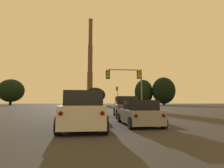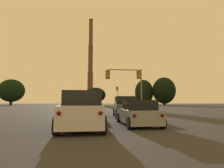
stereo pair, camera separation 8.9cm
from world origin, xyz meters
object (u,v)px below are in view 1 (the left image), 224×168
Objects in this scene: traffic_light_overhead_right at (130,79)px; traffic_light_far_right at (117,93)px; smokestack at (90,70)px; suv_center_lane_second at (84,110)px; suv_center_lane_front at (88,107)px; hatchback_right_lane_second at (139,114)px; suv_right_lane_front at (126,107)px.

traffic_light_far_right is at bearing 86.25° from traffic_light_overhead_right.
traffic_light_overhead_right is 95.93m from smokestack.
suv_center_lane_second is 45.44m from traffic_light_far_right.
suv_center_lane_second is 7.87m from suv_center_lane_front.
traffic_light_far_right reaches higher than suv_center_lane_front.
traffic_light_overhead_right reaches higher than hatchback_right_lane_second.
traffic_light_far_right is at bearing 82.49° from hatchback_right_lane_second.
hatchback_right_lane_second is at bearing -98.84° from traffic_light_overhead_right.
suv_center_lane_second is at bearing -113.24° from suv_right_lane_front.
suv_center_lane_second is 0.99× the size of suv_right_lane_front.
suv_center_lane_second is 15.49m from traffic_light_overhead_right.
suv_center_lane_second is 0.08× the size of smokestack.
suv_right_lane_front is (3.35, 6.85, 0.00)m from suv_center_lane_second.
hatchback_right_lane_second is 0.71× the size of traffic_light_overhead_right.
smokestack is at bearing 99.83° from traffic_light_far_right.
suv_center_lane_second is at bearing -166.19° from hatchback_right_lane_second.
hatchback_right_lane_second is 0.07× the size of smokestack.
suv_center_lane_second is 1.01× the size of suv_center_lane_front.
suv_right_lane_front is (0.25, 5.97, 0.23)m from hatchback_right_lane_second.
suv_right_lane_front is at bearing 62.14° from suv_center_lane_second.
suv_right_lane_front is 8.34m from traffic_light_overhead_right.
suv_center_lane_front is (-3.29, 6.97, 0.23)m from hatchback_right_lane_second.
suv_center_lane_front is 0.83× the size of traffic_light_overhead_right.
traffic_light_overhead_right is at bearing -93.75° from traffic_light_far_right.
hatchback_right_lane_second is at bearing -64.43° from suv_center_lane_front.
traffic_light_overhead_right is at bearing 68.16° from suv_center_lane_second.
smokestack reaches higher than traffic_light_far_right.
hatchback_right_lane_second is 7.71m from suv_center_lane_front.
smokestack reaches higher than suv_center_lane_second.
suv_center_lane_front is 9.01m from traffic_light_overhead_right.
suv_center_lane_front is at bearing -87.95° from smokestack.
hatchback_right_lane_second is (3.09, 0.89, -0.23)m from suv_center_lane_second.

